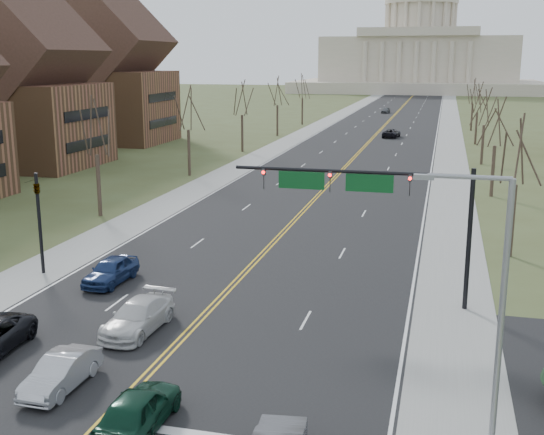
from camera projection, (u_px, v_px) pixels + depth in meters
The scene contains 30 objects.
ground at pixel (116, 408), 24.74m from camera, with size 600.00×600.00×0.00m, color #454D26.
road at pixel (385, 125), 128.57m from camera, with size 20.00×380.00×0.01m, color black.
cross_road at pixel (178, 343), 30.40m from camera, with size 120.00×14.00×0.01m, color black.
sidewalk_left at pixel (322, 124), 131.43m from camera, with size 4.00×380.00×0.03m, color gray.
sidewalk_right at pixel (450, 127), 125.70m from camera, with size 4.00×380.00×0.03m, color gray.
center_line at pixel (385, 125), 128.57m from camera, with size 0.42×380.00×0.01m, color gold.
edge_line_left at pixel (333, 124), 130.91m from camera, with size 0.15×380.00×0.01m, color silver.
edge_line_right at pixel (438, 127), 126.23m from camera, with size 0.15×380.00×0.01m, color silver.
capitol at pixel (419, 53), 257.40m from camera, with size 90.00×60.00×50.00m.
signal_mast at pixel (368, 193), 34.39m from camera, with size 12.12×0.44×7.20m.
signal_left at pixel (39, 212), 39.38m from camera, with size 0.32×0.36×6.00m.
street_light at pixel (493, 302), 20.51m from camera, with size 2.90×0.25×9.07m.
tree_r_0 at pixel (518, 155), 42.20m from camera, with size 3.74×3.74×8.50m.
tree_l_0 at pixel (95, 130), 53.28m from camera, with size 3.96×3.96×9.00m.
tree_r_1 at pixel (496, 125), 61.08m from camera, with size 3.74×3.74×8.50m.
tree_l_1 at pixel (188, 111), 72.16m from camera, with size 3.96×3.96×9.00m.
tree_r_2 at pixel (485, 109), 79.96m from camera, with size 3.74×3.74×8.50m.
tree_l_2 at pixel (242, 100), 91.04m from camera, with size 3.96×3.96×9.00m.
tree_r_3 at pixel (478, 99), 98.83m from camera, with size 3.74×3.74×8.50m.
tree_l_3 at pixel (277, 93), 109.92m from camera, with size 3.96×3.96×9.00m.
tree_r_4 at pixel (473, 93), 117.71m from camera, with size 3.74×3.74×8.50m.
tree_l_4 at pixel (303, 88), 128.80m from camera, with size 3.96×3.96×9.00m.
bldg_left_mid at pixel (27, 92), 78.58m from camera, with size 15.10×14.28×20.75m.
bldg_left_far at pixel (109, 78), 101.48m from camera, with size 17.10×14.28×23.25m.
car_nb_inner_lead at pixel (138, 409), 23.13m from camera, with size 1.76×4.38×1.49m, color #0A2F1F.
car_sb_inner_lead at pixel (61, 372), 26.04m from camera, with size 1.40×4.02×1.32m, color #AEB0B6.
car_sb_inner_second at pixel (138, 316), 31.53m from camera, with size 1.99×4.90×1.42m, color silver.
car_sb_outer_second at pixel (111, 270), 38.28m from camera, with size 1.74×4.31×1.47m, color navy.
car_far_nb at pixel (391, 133), 108.99m from camera, with size 2.26×4.90×1.36m, color black.
car_far_sb at pixel (386, 110), 157.37m from camera, with size 1.56×3.89×1.32m, color #4C5054.
Camera 1 is at (11.01, -20.43, 12.38)m, focal length 45.00 mm.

